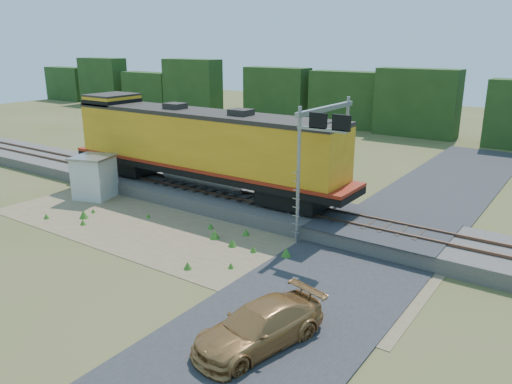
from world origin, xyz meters
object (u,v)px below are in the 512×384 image
Objects in this scene: shed at (94,177)px; signal_gantry at (325,137)px; locomotive at (197,145)px; car at (259,326)px.

signal_gantry is (15.62, 3.13, 3.90)m from shed.
locomotive is 7.01× the size of shed.
signal_gantry is at bearing -3.97° from locomotive.
shed is (-5.97, -3.80, -2.26)m from locomotive.
shed is 20.55m from car.
signal_gantry is (9.65, -0.67, 1.65)m from locomotive.
locomotive is 7.43m from shed.
signal_gantry reaches higher than locomotive.
signal_gantry is 1.40× the size of car.
signal_gantry is at bearing -7.15° from shed.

